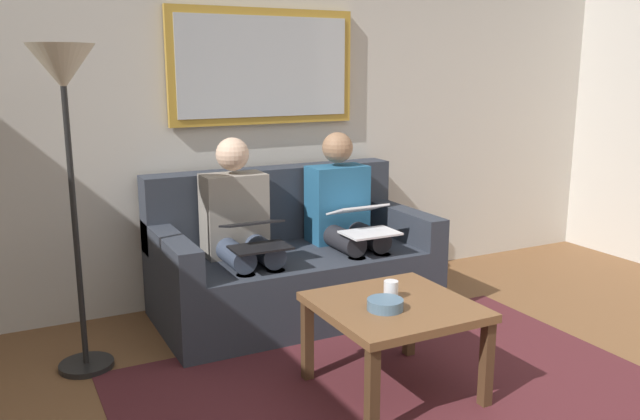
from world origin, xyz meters
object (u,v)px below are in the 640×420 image
standing_lamp (65,105)px  coffee_table (394,315)px  cup (391,290)px  person_left (345,216)px  framed_mirror (264,67)px  person_right (240,228)px  laptop_black (256,234)px  couch (290,264)px  laptop_white (363,220)px  bowl (385,304)px

standing_lamp → coffee_table: bearing=143.7°
coffee_table → cup: cup is taller
cup → person_left: (-0.36, -1.10, 0.11)m
framed_mirror → person_right: size_ratio=1.12×
cup → person_left: size_ratio=0.08×
laptop_black → framed_mirror: bearing=-116.9°
laptop_black → standing_lamp: (0.95, -0.05, 0.74)m
couch → laptop_white: 0.57m
couch → person_right: size_ratio=1.50×
cup → standing_lamp: 1.81m
couch → person_right: (0.36, 0.07, 0.29)m
couch → laptop_white: bearing=139.9°
bowl → person_left: (-0.46, -1.20, 0.13)m
person_left → laptop_black: (0.72, 0.25, 0.02)m
person_left → standing_lamp: standing_lamp is taller
framed_mirror → laptop_white: 1.20m
person_right → person_left: bearing=180.0°
person_left → person_right: bearing=0.0°
laptop_white → coffee_table: bearing=67.9°
framed_mirror → bowl: 1.98m
couch → standing_lamp: (1.31, 0.27, 1.06)m
laptop_white → framed_mirror: bearing=-62.6°
framed_mirror → standing_lamp: framed_mirror is taller
person_left → laptop_white: bearing=90.0°
person_left → coffee_table: bearing=72.1°
coffee_table → person_right: person_right is taller
framed_mirror → coffee_table: 1.98m
bowl → person_right: person_right is taller
couch → cup: couch is taller
coffee_table → cup: 0.12m
bowl → laptop_white: laptop_white is taller
person_right → cup: bearing=108.2°
framed_mirror → cup: (-0.00, 1.55, -1.05)m
coffee_table → person_right: size_ratio=0.61×
coffee_table → bowl: bearing=32.2°
person_right → bowl: bearing=102.0°
framed_mirror → laptop_white: framed_mirror is taller
framed_mirror → laptop_black: bearing=63.1°
laptop_white → standing_lamp: standing_lamp is taller
person_right → couch: bearing=-169.3°
couch → standing_lamp: size_ratio=1.03×
person_left → couch: bearing=-10.7°
couch → cup: size_ratio=19.02×
cup → person_right: bearing=-71.8°
coffee_table → bowl: (0.09, 0.06, 0.09)m
person_left → standing_lamp: (1.66, 0.20, 0.76)m
laptop_white → laptop_black: size_ratio=1.13×
person_right → laptop_black: (-0.00, 0.25, 0.02)m
couch → bowl: couch is taller
cup → laptop_black: 0.93m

